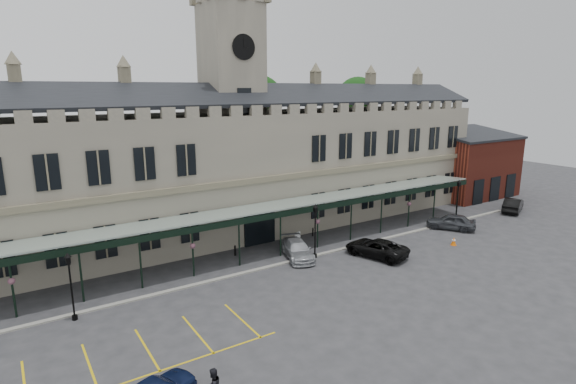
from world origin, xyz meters
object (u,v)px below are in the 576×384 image
station_building (235,169)px  car_right_b (513,205)px  car_taxi (297,250)px  clock_tower (232,102)px  lamp_post_mid (315,226)px  sign_board (298,239)px  lamp_post_left (70,280)px  lamp_post_right (458,197)px  car_right_a (451,222)px  car_van (376,248)px  traffic_cone (454,241)px

station_building → car_right_b: size_ratio=11.77×
station_building → car_taxi: (1.00, -9.86, -5.73)m
clock_tower → lamp_post_mid: size_ratio=5.14×
clock_tower → sign_board: size_ratio=19.04×
clock_tower → lamp_post_mid: bearing=-77.8°
lamp_post_left → lamp_post_mid: 19.21m
lamp_post_mid → car_right_b: lamp_post_mid is taller
station_building → lamp_post_right: bearing=-25.4°
sign_board → station_building: bearing=94.7°
lamp_post_mid → car_right_a: bearing=-4.0°
car_van → lamp_post_right: bearing=173.6°
lamp_post_mid → sign_board: bearing=82.3°
lamp_post_right → sign_board: size_ratio=3.63×
station_building → car_right_b: (31.00, -11.36, -5.63)m
traffic_cone → car_right_b: 16.36m
sign_board → car_taxi: bearing=-140.4°
lamp_post_left → traffic_cone: size_ratio=5.79×
car_taxi → car_van: bearing=-11.2°
car_taxi → clock_tower: bearing=114.3°
lamp_post_right → sign_board: (-19.04, 3.07, -2.17)m
lamp_post_right → sign_board: bearing=170.8°
station_building → clock_tower: (0.00, 0.09, 6.64)m
traffic_cone → lamp_post_mid: bearing=160.5°
clock_tower → traffic_cone: size_ratio=31.80×
traffic_cone → car_taxi: 15.07m
lamp_post_mid → car_right_b: 28.77m
clock_tower → car_taxi: clock_tower is taller
lamp_post_mid → lamp_post_right: size_ratio=1.02×
sign_board → car_van: car_van is taller
lamp_post_mid → lamp_post_right: (19.49, 0.29, -0.06)m
traffic_cone → car_taxi: bearing=159.4°
lamp_post_left → car_right_a: 35.95m
traffic_cone → car_right_a: car_right_a is taller
lamp_post_right → car_right_b: bearing=-6.3°
car_right_a → lamp_post_left: bearing=-35.1°
lamp_post_left → traffic_cone: (31.99, -4.10, -2.29)m
car_van → station_building: bearing=-79.9°
car_van → lamp_post_mid: bearing=-47.3°
lamp_post_left → car_van: bearing=-5.3°
lamp_post_right → traffic_cone: 8.61m
lamp_post_mid → lamp_post_right: 19.49m
station_building → lamp_post_right: station_building is taller
car_taxi → car_van: size_ratio=0.92×
lamp_post_left → lamp_post_right: size_ratio=0.95×
lamp_post_left → lamp_post_right: lamp_post_right is taller
clock_tower → lamp_post_left: clock_tower is taller
traffic_cone → lamp_post_right: bearing=35.7°
traffic_cone → car_right_a: 5.18m
lamp_post_mid → car_right_b: bearing=-1.4°
clock_tower → sign_board: bearing=-69.5°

